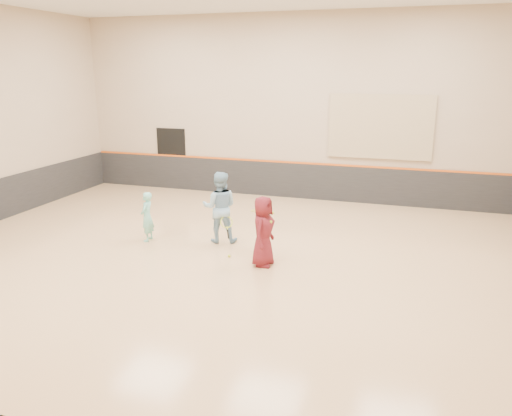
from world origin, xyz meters
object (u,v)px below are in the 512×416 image
(girl, at_px, (147,217))
(spare_racket, at_px, (255,209))
(young_man, at_px, (263,231))
(instructor, at_px, (220,207))

(girl, relative_size, spare_racket, 2.05)
(young_man, relative_size, spare_racket, 2.56)
(instructor, height_order, spare_racket, instructor)
(spare_racket, bearing_deg, young_man, -69.99)
(young_man, xyz_separation_m, spare_racket, (-1.51, 4.15, -0.75))
(instructor, bearing_deg, young_man, 126.57)
(young_man, bearing_deg, girl, 80.97)
(girl, distance_m, instructor, 1.88)
(instructor, xyz_separation_m, young_man, (1.50, -1.18, -0.11))
(girl, xyz_separation_m, instructor, (1.79, 0.50, 0.27))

